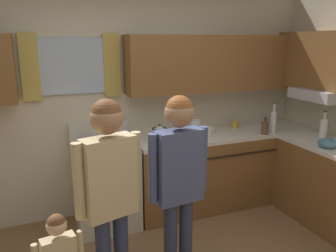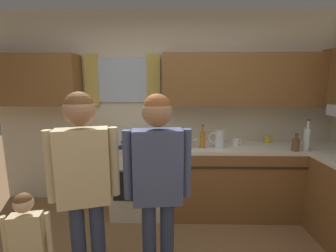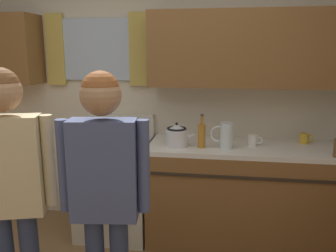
% 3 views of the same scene
% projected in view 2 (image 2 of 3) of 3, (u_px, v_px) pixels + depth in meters
% --- Properties ---
extents(back_wall_unit, '(4.60, 0.42, 2.60)m').
position_uv_depth(back_wall_unit, '(167.00, 100.00, 3.09)').
color(back_wall_unit, beige).
rests_on(back_wall_unit, ground).
extents(kitchen_counter_run, '(2.26, 1.96, 0.90)m').
position_uv_depth(kitchen_counter_run, '(290.00, 192.00, 2.60)').
color(kitchen_counter_run, brown).
rests_on(kitchen_counter_run, ground).
extents(stove_oven, '(0.64, 0.67, 1.10)m').
position_uv_depth(stove_oven, '(139.00, 177.00, 3.00)').
color(stove_oven, beige).
rests_on(stove_oven, ground).
extents(bottle_squat_brown, '(0.08, 0.08, 0.21)m').
position_uv_depth(bottle_squat_brown, '(296.00, 145.00, 2.64)').
color(bottle_squat_brown, brown).
rests_on(bottle_squat_brown, kitchen_counter_run).
extents(bottle_tall_clear, '(0.07, 0.07, 0.37)m').
position_uv_depth(bottle_tall_clear, '(307.00, 139.00, 2.64)').
color(bottle_tall_clear, silver).
rests_on(bottle_tall_clear, kitchen_counter_run).
extents(bottle_oil_amber, '(0.06, 0.06, 0.29)m').
position_uv_depth(bottle_oil_amber, '(202.00, 139.00, 2.77)').
color(bottle_oil_amber, '#B27223').
rests_on(bottle_oil_amber, kitchen_counter_run).
extents(mug_mustard_yellow, '(0.12, 0.08, 0.09)m').
position_uv_depth(mug_mustard_yellow, '(268.00, 139.00, 3.02)').
color(mug_mustard_yellow, gold).
rests_on(mug_mustard_yellow, kitchen_counter_run).
extents(mug_ceramic_white, '(0.13, 0.08, 0.09)m').
position_uv_depth(mug_ceramic_white, '(236.00, 142.00, 2.88)').
color(mug_ceramic_white, white).
rests_on(mug_ceramic_white, kitchen_counter_run).
extents(stovetop_kettle, '(0.27, 0.20, 0.21)m').
position_uv_depth(stovetop_kettle, '(185.00, 140.00, 2.79)').
color(stovetop_kettle, silver).
rests_on(stovetop_kettle, kitchen_counter_run).
extents(water_pitcher, '(0.19, 0.11, 0.22)m').
position_uv_depth(water_pitcher, '(219.00, 139.00, 2.76)').
color(water_pitcher, silver).
rests_on(water_pitcher, kitchen_counter_run).
extents(adult_holding_child, '(0.49, 0.25, 1.61)m').
position_uv_depth(adult_holding_child, '(84.00, 175.00, 1.65)').
color(adult_holding_child, '#2D3856').
rests_on(adult_holding_child, ground).
extents(adult_in_plaid, '(0.49, 0.22, 1.60)m').
position_uv_depth(adult_in_plaid, '(158.00, 175.00, 1.68)').
color(adult_in_plaid, '#2D3856').
rests_on(adult_in_plaid, ground).
extents(small_child, '(0.31, 0.13, 0.94)m').
position_uv_depth(small_child, '(28.00, 240.00, 1.59)').
color(small_child, red).
rests_on(small_child, ground).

